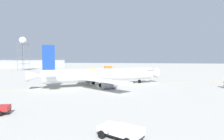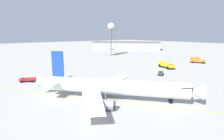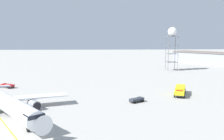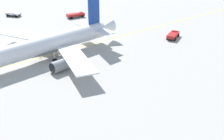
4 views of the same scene
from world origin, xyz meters
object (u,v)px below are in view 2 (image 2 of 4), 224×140
at_px(fire_tender_truck, 166,65).
at_px(baggage_truck_truck, 161,73).
at_px(airliner_main, 113,88).
at_px(ops_pickup_truck, 28,80).
at_px(radar_tower, 111,29).
at_px(catering_truck_truck, 197,60).

height_order(fire_tender_truck, baggage_truck_truck, fire_tender_truck).
height_order(airliner_main, baggage_truck_truck, airliner_main).
bearing_deg(airliner_main, ops_pickup_truck, 161.57).
bearing_deg(radar_tower, ops_pickup_truck, -58.72).
relative_size(fire_tender_truck, baggage_truck_truck, 2.34).
bearing_deg(baggage_truck_truck, fire_tender_truck, -3.18).
distance_m(catering_truck_truck, baggage_truck_truck, 41.09).
distance_m(airliner_main, fire_tender_truck, 50.00).
relative_size(airliner_main, ops_pickup_truck, 6.36).
bearing_deg(baggage_truck_truck, radar_tower, 34.35).
xyz_separation_m(airliner_main, catering_truck_truck, (-15.93, 72.57, -1.30)).
bearing_deg(baggage_truck_truck, airliner_main, 164.71).
xyz_separation_m(fire_tender_truck, catering_truck_truck, (1.66, 25.79, 0.13)).
distance_m(fire_tender_truck, baggage_truck_truck, 16.87).
distance_m(fire_tender_truck, catering_truck_truck, 25.84).
xyz_separation_m(airliner_main, radar_tower, (-74.88, 60.84, 16.13)).
bearing_deg(baggage_truck_truck, ops_pickup_truck, 121.18).
distance_m(fire_tender_truck, radar_tower, 61.55).
height_order(catering_truck_truck, ops_pickup_truck, catering_truck_truck).
height_order(airliner_main, fire_tender_truck, airliner_main).
relative_size(catering_truck_truck, radar_tower, 0.35).
relative_size(baggage_truck_truck, ops_pickup_truck, 0.83).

